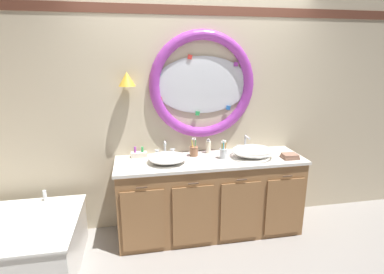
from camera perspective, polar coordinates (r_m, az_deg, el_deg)
The scene contains 12 objects.
ground_plane at distance 3.28m, azimuth 2.78°, elevation -19.83°, with size 14.00×14.00×0.00m, color gray.
back_wall_assembly at distance 3.31m, azimuth 0.78°, elevation 5.59°, with size 6.40×0.26×2.60m.
vanity_counter at distance 3.31m, azimuth 3.42°, elevation -11.02°, with size 1.96×0.61×0.84m.
sink_basin_left at distance 3.03m, azimuth -4.71°, elevation -3.93°, with size 0.39×0.39×0.10m.
sink_basin_right at distance 3.24m, azimuth 11.49°, elevation -2.66°, with size 0.45×0.45×0.13m.
faucet_set_left at distance 3.24m, azimuth -5.16°, elevation -2.45°, with size 0.22×0.12×0.16m.
faucet_set_right at distance 3.44m, azimuth 10.09°, elevation -1.41°, with size 0.20×0.15×0.18m.
toothbrush_holder_left at distance 3.22m, azimuth 0.34°, elevation -2.61°, with size 0.10×0.10×0.20m.
toothbrush_holder_right at distance 3.15m, azimuth 5.95°, elevation -2.99°, with size 0.08×0.08×0.20m.
soap_dispenser at distance 3.31m, azimuth 3.12°, elevation -1.84°, with size 0.06×0.06×0.17m.
folded_hand_towel at distance 3.31m, azimuth 18.06°, elevation -3.48°, with size 0.16×0.14×0.05m.
toiletry_basket at distance 3.24m, azimuth -10.02°, elevation -3.21°, with size 0.17×0.08×0.11m.
Camera 1 is at (-0.65, -2.61, 1.88)m, focal length 28.13 mm.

